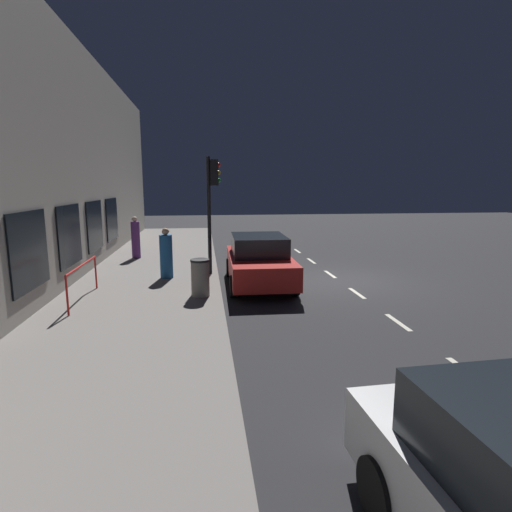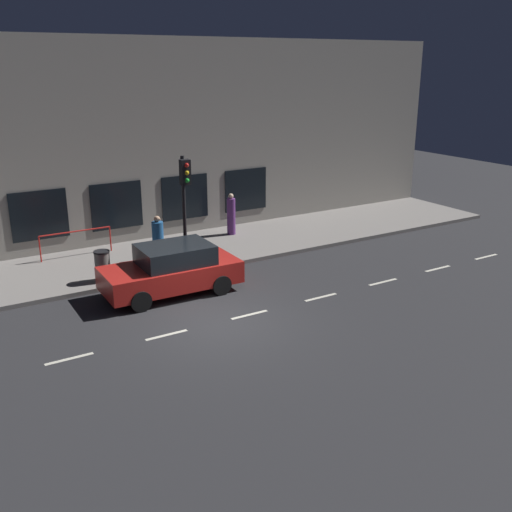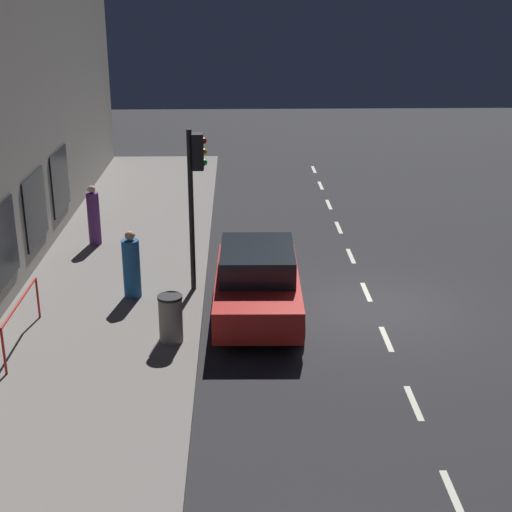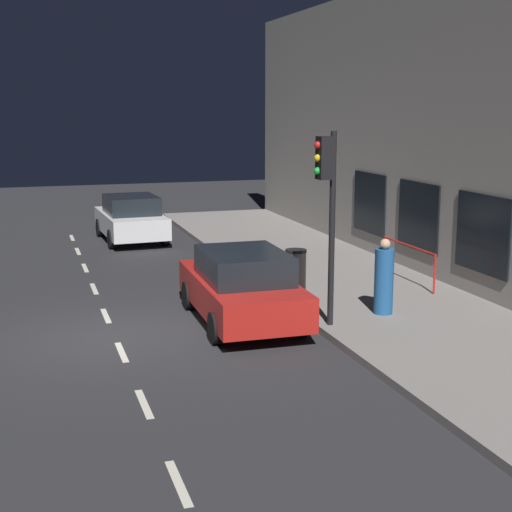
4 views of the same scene
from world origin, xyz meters
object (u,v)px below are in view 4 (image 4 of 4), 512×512
at_px(pedestrian_0, 384,280).
at_px(traffic_light, 327,189).
at_px(parked_car_0, 242,286).
at_px(trash_bin, 296,270).
at_px(parked_car_1, 131,218).

bearing_deg(pedestrian_0, traffic_light, 70.33).
xyz_separation_m(traffic_light, parked_car_0, (-1.41, 1.18, -2.16)).
xyz_separation_m(parked_car_0, trash_bin, (1.85, 1.66, -0.12)).
xyz_separation_m(pedestrian_0, trash_bin, (-1.11, 2.41, -0.23)).
relative_size(parked_car_0, parked_car_1, 1.05).
distance_m(traffic_light, trash_bin, 3.67).
bearing_deg(traffic_light, parked_car_0, 140.00).
distance_m(pedestrian_0, trash_bin, 2.66).
distance_m(parked_car_0, parked_car_1, 10.56).
bearing_deg(traffic_light, pedestrian_0, 15.52).
height_order(parked_car_1, trash_bin, parked_car_1).
distance_m(parked_car_1, trash_bin, 9.27).
bearing_deg(parked_car_0, pedestrian_0, -13.15).
bearing_deg(parked_car_0, traffic_light, -38.83).
bearing_deg(parked_car_1, traffic_light, -81.92).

